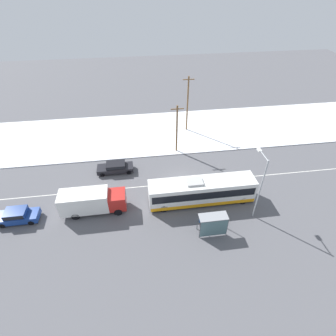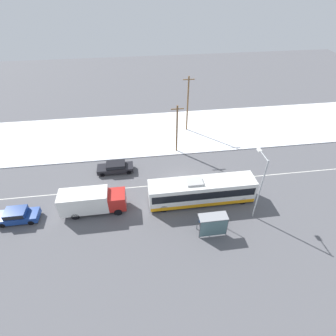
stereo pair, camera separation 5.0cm
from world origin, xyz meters
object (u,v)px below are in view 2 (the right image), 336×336
at_px(sedan_car, 116,167).
at_px(pedestrian_at_stop, 202,220).
at_px(city_bus, 202,191).
at_px(box_truck, 91,201).
at_px(parked_car_near_truck, 18,215).
at_px(bus_shelter, 213,223).
at_px(streetlamp, 260,181).
at_px(utility_pole_roadside, 177,128).
at_px(utility_pole_snowlot, 188,104).

xyz_separation_m(sedan_car, pedestrian_at_stop, (9.27, -10.89, 0.26)).
relative_size(city_bus, box_truck, 1.71).
bearing_deg(parked_car_near_truck, pedestrian_at_stop, -10.39).
relative_size(sedan_car, bus_shelter, 1.63).
bearing_deg(sedan_car, bus_shelter, 130.31).
xyz_separation_m(city_bus, streetlamp, (5.22, -2.74, 3.29)).
bearing_deg(parked_car_near_truck, utility_pole_roadside, 29.77).
relative_size(city_bus, sedan_car, 2.57).
distance_m(utility_pole_roadside, utility_pole_snowlot, 6.73).
bearing_deg(streetlamp, pedestrian_at_stop, -169.65).
bearing_deg(box_truck, city_bus, -0.48).
relative_size(box_truck, bus_shelter, 2.46).
xyz_separation_m(parked_car_near_truck, bus_shelter, (20.55, -4.69, 0.84)).
bearing_deg(bus_shelter, streetlamp, 22.88).
relative_size(utility_pole_roadside, utility_pole_snowlot, 0.81).
height_order(city_bus, parked_car_near_truck, city_bus).
relative_size(pedestrian_at_stop, streetlamp, 0.21).
relative_size(box_truck, streetlamp, 0.93).
xyz_separation_m(box_truck, streetlamp, (17.77, -2.85, 3.29)).
bearing_deg(box_truck, streetlamp, -9.11).
xyz_separation_m(box_truck, pedestrian_at_stop, (11.68, -3.96, -0.55)).
xyz_separation_m(sedan_car, bus_shelter, (10.16, -11.98, 0.91)).
xyz_separation_m(bus_shelter, streetlamp, (5.20, 2.20, 3.19)).
height_order(box_truck, streetlamp, streetlamp).
distance_m(parked_car_near_truck, utility_pole_roadside, 22.51).
height_order(bus_shelter, utility_pole_roadside, utility_pole_roadside).
relative_size(box_truck, parked_car_near_truck, 1.70).
height_order(parked_car_near_truck, utility_pole_snowlot, utility_pole_snowlot).
bearing_deg(pedestrian_at_stop, city_bus, 77.31).
distance_m(city_bus, streetlamp, 6.75).
distance_m(box_truck, bus_shelter, 13.54).
distance_m(pedestrian_at_stop, bus_shelter, 1.54).
bearing_deg(bus_shelter, city_bus, 90.20).
height_order(parked_car_near_truck, bus_shelter, bus_shelter).
distance_m(bus_shelter, utility_pole_roadside, 15.96).
relative_size(city_bus, pedestrian_at_stop, 7.37).
height_order(pedestrian_at_stop, utility_pole_roadside, utility_pole_roadside).
relative_size(sedan_car, utility_pole_roadside, 0.65).
distance_m(sedan_car, parked_car_near_truck, 12.69).
xyz_separation_m(box_truck, parked_car_near_truck, (-7.99, -0.36, -0.74)).
xyz_separation_m(utility_pole_roadside, utility_pole_snowlot, (2.73, 6.09, 0.90)).
relative_size(pedestrian_at_stop, utility_pole_roadside, 0.23).
height_order(city_bus, box_truck, city_bus).
bearing_deg(box_truck, pedestrian_at_stop, -18.74).
relative_size(city_bus, utility_pole_roadside, 1.67).
relative_size(city_bus, utility_pole_snowlot, 1.34).
bearing_deg(pedestrian_at_stop, bus_shelter, -50.75).
bearing_deg(parked_car_near_truck, utility_pole_snowlot, 37.86).
bearing_deg(parked_car_near_truck, bus_shelter, -12.85).
bearing_deg(utility_pole_snowlot, pedestrian_at_stop, -96.65).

